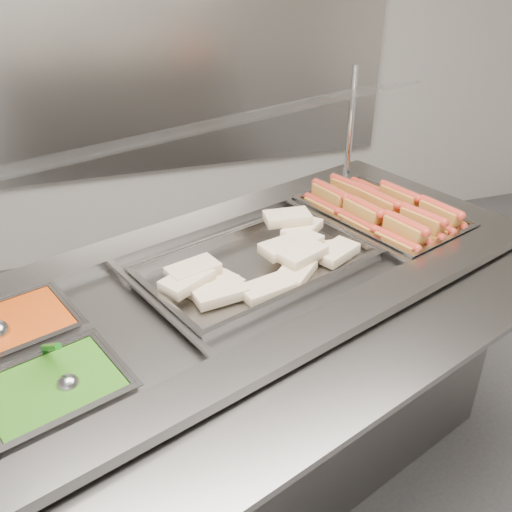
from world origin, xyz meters
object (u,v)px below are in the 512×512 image
object	(u,v)px
steam_counter	(245,380)
serving_spoon	(65,378)
pan_hotdogs	(380,222)
pan_wraps	(259,269)
sneeze_guard	(197,132)

from	to	relation	value
steam_counter	serving_spoon	bearing A→B (deg)	-146.18
pan_hotdogs	serving_spoon	xyz separation A→B (m)	(-1.23, -0.63, 0.06)
pan_wraps	serving_spoon	bearing A→B (deg)	-147.36
sneeze_guard	pan_hotdogs	bearing A→B (deg)	0.85
sneeze_guard	pan_hotdogs	xyz separation A→B (m)	(0.73, 0.01, -0.45)
sneeze_guard	serving_spoon	distance (m)	0.88
serving_spoon	steam_counter	bearing A→B (deg)	33.82
steam_counter	sneeze_guard	distance (m)	0.93
pan_hotdogs	serving_spoon	distance (m)	1.38
sneeze_guard	pan_wraps	distance (m)	0.50
pan_hotdogs	serving_spoon	bearing A→B (deg)	-152.98
sneeze_guard	steam_counter	bearing A→B (deg)	-69.87
steam_counter	sneeze_guard	bearing A→B (deg)	110.13
pan_hotdogs	serving_spoon	size ratio (longest dim) A/B	3.68
steam_counter	sneeze_guard	world-z (taller)	sneeze_guard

